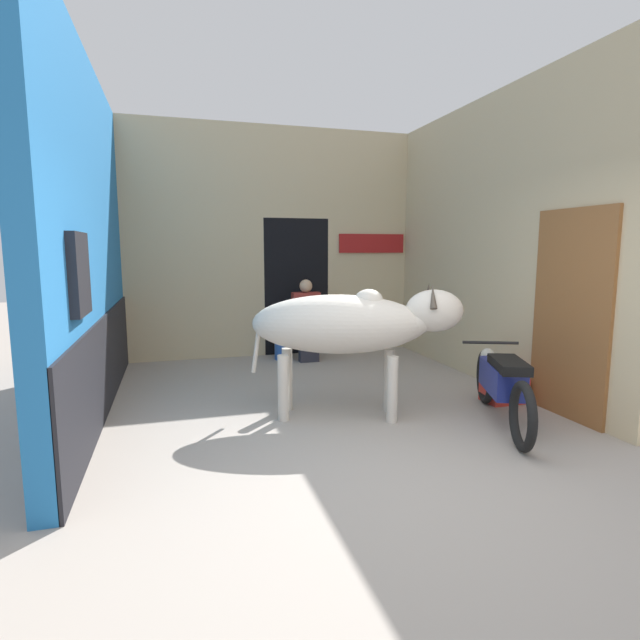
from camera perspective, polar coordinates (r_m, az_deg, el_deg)
name	(u,v)px	position (r m, az deg, el deg)	size (l,w,h in m)	color
ground_plane	(397,480)	(3.93, 8.83, -17.62)	(30.00, 30.00, 0.00)	#9E9389
wall_left_shopfront	(88,245)	(5.57, -25.02, 7.74)	(0.25, 4.65, 3.59)	#236BAD
wall_back_with_doorway	(279,259)	(8.27, -4.67, 6.98)	(4.54, 0.93, 3.59)	#C6B289
wall_right_with_door	(495,243)	(6.71, 19.35, 8.26)	(0.22, 4.65, 3.59)	#C6B289
cow	(351,324)	(5.01, 3.57, -0.52)	(2.15, 1.16, 1.38)	beige
motorcycle_near	(502,383)	(5.20, 20.09, -6.74)	(0.86, 1.83, 0.73)	black
shopkeeper_seated	(307,319)	(7.63, -1.53, 0.15)	(0.42, 0.33, 1.24)	#282833
plastic_stool	(282,345)	(7.77, -4.33, -2.85)	(0.35, 0.35, 0.42)	#2856B2
crate	(504,390)	(6.01, 20.29, -7.46)	(0.44, 0.32, 0.28)	red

